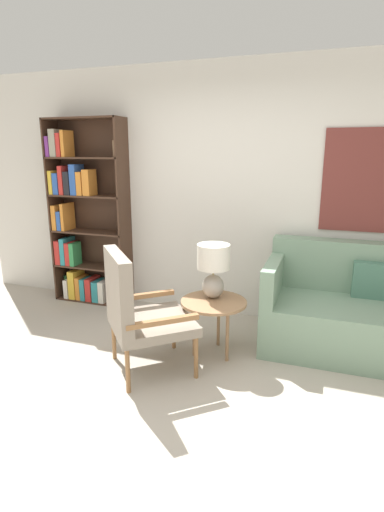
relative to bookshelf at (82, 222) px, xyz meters
The scene contains 7 objects.
ground_plane 2.70m from the bookshelf, 47.03° to the right, with size 14.00×14.00×0.00m, color #B2A899.
wall_back 1.80m from the bookshelf, ahead, with size 6.40×0.08×2.70m.
bookshelf is the anchor object (origin of this frame).
armchair 1.95m from the bookshelf, 44.05° to the right, with size 0.90×0.90×1.04m.
couch 3.30m from the bookshelf, ahead, with size 1.89×0.91×0.96m.
side_table 2.12m from the bookshelf, 23.82° to the right, with size 0.59×0.59×0.51m.
table_lamp 2.01m from the bookshelf, 22.11° to the right, with size 0.29×0.29×0.49m.
Camera 1 is at (1.07, -2.18, 1.79)m, focal length 28.00 mm.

